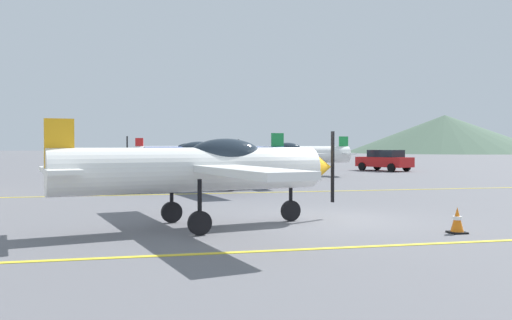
{
  "coord_description": "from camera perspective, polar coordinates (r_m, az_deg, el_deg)",
  "views": [
    {
      "loc": [
        -4.92,
        -13.32,
        1.97
      ],
      "look_at": [
        1.13,
        14.0,
        1.2
      ],
      "focal_mm": 37.39,
      "sensor_mm": 36.0,
      "label": 1
    }
  ],
  "objects": [
    {
      "name": "traffic_cone_front",
      "position": [
        12.82,
        20.72,
        -6.07
      ],
      "size": [
        0.36,
        0.36,
        0.59
      ],
      "color": "black",
      "rests_on": "ground_plane"
    },
    {
      "name": "apron_line_far",
      "position": [
        22.21,
        0.37,
        -3.5
      ],
      "size": [
        80.0,
        0.16,
        0.01
      ],
      "primitive_type": "cube",
      "color": "yellow",
      "rests_on": "ground_plane"
    },
    {
      "name": "airplane_back",
      "position": [
        41.72,
        -8.01,
        0.82
      ],
      "size": [
        7.44,
        8.46,
        2.54
      ],
      "color": "white",
      "rests_on": "ground_plane"
    },
    {
      "name": "hill_centerleft",
      "position": [
        147.54,
        19.54,
        2.64
      ],
      "size": [
        51.51,
        51.51,
        9.88
      ],
      "primitive_type": "cone",
      "color": "#4C6651",
      "rests_on": "ground_plane"
    },
    {
      "name": "apron_line_near",
      "position": [
        10.94,
        14.66,
        -8.83
      ],
      "size": [
        80.0,
        0.16,
        0.01
      ],
      "primitive_type": "cube",
      "color": "yellow",
      "rests_on": "ground_plane"
    },
    {
      "name": "airplane_mid",
      "position": [
        23.66,
        -4.77,
        0.27
      ],
      "size": [
        7.44,
        8.48,
        2.54
      ],
      "color": "#33478C",
      "rests_on": "ground_plane"
    },
    {
      "name": "airplane_far",
      "position": [
        33.54,
        4.28,
        0.65
      ],
      "size": [
        7.37,
        8.49,
        2.54
      ],
      "color": "white",
      "rests_on": "ground_plane"
    },
    {
      "name": "car_sedan",
      "position": [
        42.2,
        13.58,
        0.0
      ],
      "size": [
        3.44,
        4.66,
        1.62
      ],
      "color": "red",
      "rests_on": "ground_plane"
    },
    {
      "name": "ground_plane",
      "position": [
        14.33,
        7.77,
        -6.34
      ],
      "size": [
        400.0,
        400.0,
        0.0
      ],
      "primitive_type": "plane",
      "color": "slate"
    },
    {
      "name": "airplane_near",
      "position": [
        12.84,
        -5.64,
        -0.84
      ],
      "size": [
        7.44,
        8.46,
        2.54
      ],
      "color": "white",
      "rests_on": "ground_plane"
    }
  ]
}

